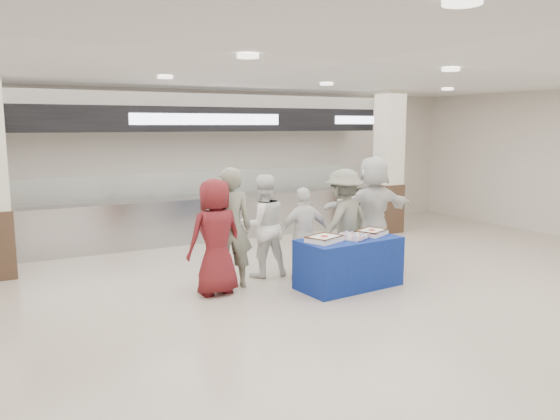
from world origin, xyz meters
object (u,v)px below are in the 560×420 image
display_table (349,263)px  civilian_maroon (215,237)px  sheet_cake_left (324,238)px  sheet_cake_right (372,232)px  cupcake_tray (353,236)px  soldier_a (230,228)px  chef_short (304,234)px  chef_tall (263,226)px  civilian_white (373,210)px  soldier_b (344,221)px

display_table → civilian_maroon: size_ratio=0.92×
sheet_cake_left → sheet_cake_right: sheet_cake_left is taller
display_table → sheet_cake_left: bearing=176.8°
sheet_cake_right → cupcake_tray: 0.43m
sheet_cake_right → cupcake_tray: sheet_cake_right is taller
sheet_cake_right → soldier_a: soldier_a is taller
soldier_a → display_table: bearing=167.5°
sheet_cake_left → civilian_maroon: 1.58m
chef_short → soldier_a: bearing=-3.9°
chef_tall → chef_short: chef_tall is taller
civilian_white → chef_tall: bearing=-0.5°
civilian_maroon → chef_short: size_ratio=1.14×
civilian_maroon → soldier_b: bearing=176.1°
sheet_cake_right → civilian_white: bearing=51.4°
display_table → soldier_b: (0.40, 0.71, 0.49)m
soldier_a → civilian_maroon: bearing=48.9°
soldier_b → chef_short: bearing=-13.3°
sheet_cake_left → soldier_b: 1.12m
soldier_a → soldier_b: bearing=-168.2°
soldier_a → sheet_cake_right: bearing=174.6°
sheet_cake_left → cupcake_tray: size_ratio=1.07×
chef_short → sheet_cake_left: bearing=91.6°
chef_tall → soldier_b: 1.35m
sheet_cake_left → soldier_a: size_ratio=0.32×
sheet_cake_left → sheet_cake_right: size_ratio=1.04×
display_table → sheet_cake_left: size_ratio=2.64×
sheet_cake_left → chef_short: (0.05, 0.65, -0.06)m
chef_tall → civilian_white: 2.08m
chef_tall → cupcake_tray: bearing=132.2°
cupcake_tray → civilian_white: bearing=41.3°
display_table → soldier_a: bearing=147.2°
sheet_cake_right → sheet_cake_left: bearing=-176.0°
cupcake_tray → soldier_b: bearing=64.9°
sheet_cake_left → soldier_b: size_ratio=0.34×
sheet_cake_left → civilian_maroon: size_ratio=0.35×
display_table → chef_short: 0.84m
soldier_b → chef_tall: bearing=-37.8°
civilian_white → display_table: bearing=43.7°
soldier_b → display_table: bearing=42.3°
display_table → civilian_maroon: 2.06m
display_table → sheet_cake_left: 0.62m
display_table → soldier_a: (-1.57, 0.85, 0.54)m
cupcake_tray → chef_short: bearing=123.4°
sheet_cake_left → chef_tall: chef_tall is taller
sheet_cake_left → soldier_a: 1.42m
cupcake_tray → civilian_white: (1.15, 1.01, 0.17)m
soldier_b → civilian_white: bearing=179.7°
sheet_cake_left → civilian_white: size_ratio=0.31×
cupcake_tray → chef_short: 0.82m
civilian_maroon → soldier_b: size_ratio=0.98×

